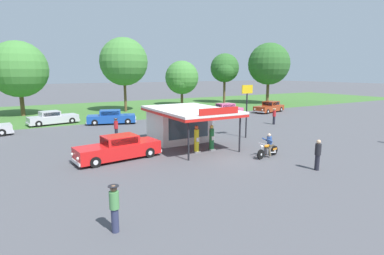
% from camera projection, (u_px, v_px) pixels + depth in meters
% --- Properties ---
extents(ground_plane, '(300.00, 300.00, 0.00)m').
position_uv_depth(ground_plane, '(227.00, 157.00, 19.86)').
color(ground_plane, '#4C4C51').
extents(grass_verge_strip, '(120.00, 24.00, 0.01)m').
position_uv_depth(grass_verge_strip, '(108.00, 109.00, 45.42)').
color(grass_verge_strip, '#3D6B2D').
rests_on(grass_verge_strip, ground).
extents(service_station_kiosk, '(4.99, 7.53, 3.28)m').
position_uv_depth(service_station_kiosk, '(182.00, 121.00, 23.84)').
color(service_station_kiosk, silver).
rests_on(service_station_kiosk, ground).
extents(gas_pump_nearside, '(0.44, 0.44, 1.90)m').
position_uv_depth(gas_pump_nearside, '(197.00, 140.00, 20.83)').
color(gas_pump_nearside, slate).
rests_on(gas_pump_nearside, ground).
extents(gas_pump_offside, '(0.44, 0.44, 1.84)m').
position_uv_depth(gas_pump_offside, '(212.00, 139.00, 21.45)').
color(gas_pump_offside, slate).
rests_on(gas_pump_offside, ground).
extents(motorcycle_with_rider, '(2.14, 0.73, 1.58)m').
position_uv_depth(motorcycle_with_rider, '(268.00, 147.00, 19.76)').
color(motorcycle_with_rider, black).
rests_on(motorcycle_with_rider, ground).
extents(featured_classic_sedan, '(5.64, 2.38, 1.54)m').
position_uv_depth(featured_classic_sedan, '(119.00, 149.00, 19.24)').
color(featured_classic_sedan, red).
rests_on(featured_classic_sedan, ground).
extents(parked_car_back_row_centre, '(5.57, 3.08, 1.51)m').
position_uv_depth(parked_car_back_row_centre, '(269.00, 107.00, 42.25)').
color(parked_car_back_row_centre, '#993819').
rests_on(parked_car_back_row_centre, ground).
extents(parked_car_back_row_far_left, '(5.46, 3.16, 1.51)m').
position_uv_depth(parked_car_back_row_far_left, '(111.00, 117.00, 32.62)').
color(parked_car_back_row_far_left, '#19479E').
rests_on(parked_car_back_row_far_left, ground).
extents(parked_car_back_row_right, '(5.31, 2.79, 1.58)m').
position_uv_depth(parked_car_back_row_right, '(176.00, 114.00, 34.94)').
color(parked_car_back_row_right, '#2D844C').
rests_on(parked_car_back_row_right, ground).
extents(parked_car_back_row_centre_right, '(5.44, 2.05, 1.49)m').
position_uv_depth(parked_car_back_row_centre_right, '(224.00, 110.00, 39.64)').
color(parked_car_back_row_centre_right, '#E55993').
rests_on(parked_car_back_row_centre_right, ground).
extents(parked_car_back_row_centre_left, '(5.34, 2.69, 1.44)m').
position_uv_depth(parked_car_back_row_centre_left, '(53.00, 118.00, 32.35)').
color(parked_car_back_row_centre_left, '#B7B7BC').
rests_on(parked_car_back_row_centre_left, ground).
extents(bystander_chatting_near_pumps, '(0.34, 0.34, 1.78)m').
position_uv_depth(bystander_chatting_near_pumps, '(318.00, 154.00, 17.04)').
color(bystander_chatting_near_pumps, black).
rests_on(bystander_chatting_near_pumps, ground).
extents(bystander_admiring_sedan, '(0.38, 0.38, 1.72)m').
position_uv_depth(bystander_admiring_sedan, '(114.00, 207.00, 10.36)').
color(bystander_admiring_sedan, '#2D3351').
rests_on(bystander_admiring_sedan, ground).
extents(bystander_strolling_foreground, '(0.37, 0.37, 1.71)m').
position_uv_depth(bystander_strolling_foreground, '(274.00, 116.00, 32.24)').
color(bystander_strolling_foreground, black).
rests_on(bystander_strolling_foreground, ground).
extents(bystander_leaning_by_kiosk, '(0.39, 0.39, 1.76)m').
position_uv_depth(bystander_leaning_by_kiosk, '(116.00, 128.00, 25.03)').
color(bystander_leaning_by_kiosk, black).
rests_on(bystander_leaning_by_kiosk, ground).
extents(tree_oak_right, '(6.65, 6.65, 10.31)m').
position_uv_depth(tree_oak_right, '(124.00, 62.00, 41.91)').
color(tree_oak_right, brown).
rests_on(tree_oak_right, ground).
extents(tree_oak_centre, '(5.61, 5.61, 7.47)m').
position_uv_depth(tree_oak_centre, '(181.00, 78.00, 50.47)').
color(tree_oak_centre, brown).
rests_on(tree_oak_centre, ground).
extents(tree_oak_far_left, '(7.26, 7.26, 10.62)m').
position_uv_depth(tree_oak_far_left, '(269.00, 64.00, 52.75)').
color(tree_oak_far_left, brown).
rests_on(tree_oak_far_left, ground).
extents(tree_oak_far_right, '(7.05, 7.05, 9.44)m').
position_uv_depth(tree_oak_far_right, '(20.00, 70.00, 37.98)').
color(tree_oak_far_right, brown).
rests_on(tree_oak_far_right, ground).
extents(tree_oak_left, '(5.17, 5.28, 8.92)m').
position_uv_depth(tree_oak_left, '(225.00, 69.00, 54.27)').
color(tree_oak_left, brown).
rests_on(tree_oak_left, ground).
extents(roadside_pole_sign, '(1.10, 0.12, 4.47)m').
position_uv_depth(roadside_pole_sign, '(247.00, 102.00, 25.24)').
color(roadside_pole_sign, black).
rests_on(roadside_pole_sign, ground).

